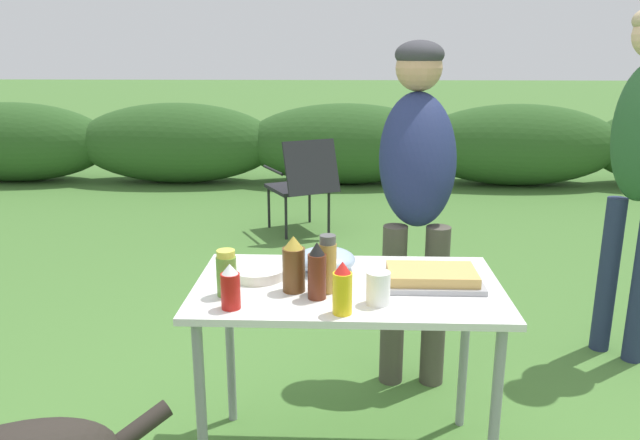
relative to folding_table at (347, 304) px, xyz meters
The scene contains 14 objects.
shrub_hedge 5.20m from the folding_table, 90.00° to the left, with size 14.40×0.90×0.94m.
folding_table is the anchor object (origin of this frame).
food_tray 0.32m from the folding_table, ahead, with size 0.36×0.23×0.06m.
plate_stack 0.35m from the folding_table, 169.21° to the left, with size 0.21×0.21×0.04m, color white.
mixing_bowl 0.21m from the folding_table, 119.86° to the left, with size 0.23×0.23×0.08m, color #99B2CC.
paper_cup_stack 0.24m from the folding_table, 60.04° to the right, with size 0.08×0.08×0.11m, color white.
spice_jar 0.20m from the folding_table, 134.71° to the right, with size 0.06×0.06×0.20m.
relish_jar 0.46m from the folding_table, 164.14° to the right, with size 0.07×0.07×0.16m.
ketchup_bottle 0.47m from the folding_table, 149.08° to the right, with size 0.06×0.06×0.15m.
beer_bottle 0.26m from the folding_table, 159.77° to the right, with size 0.08×0.08×0.20m.
bbq_sauce_bottle 0.24m from the folding_table, 128.48° to the right, with size 0.06×0.06×0.20m.
mustard_bottle 0.30m from the folding_table, 94.26° to the right, with size 0.06×0.06×0.18m.
standing_person_in_dark_puffer 0.87m from the folding_table, 66.59° to the left, with size 0.37×0.48×1.60m.
camp_chair_green_behind_table 3.12m from the folding_table, 96.69° to the left, with size 0.68×0.74×0.83m.
Camera 1 is at (-0.02, -2.10, 1.56)m, focal length 35.00 mm.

